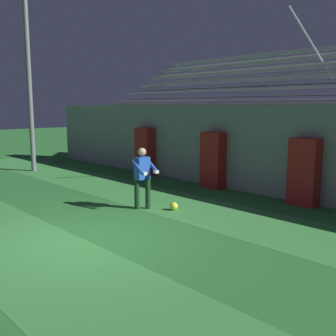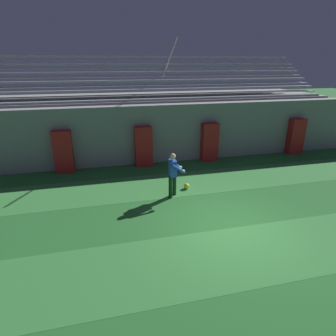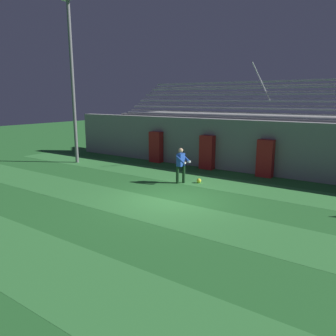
{
  "view_description": "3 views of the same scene",
  "coord_description": "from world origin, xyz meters",
  "px_view_note": "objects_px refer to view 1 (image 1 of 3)",
  "views": [
    {
      "loc": [
        6.91,
        -4.21,
        2.78
      ],
      "look_at": [
        -0.72,
        2.97,
        1.11
      ],
      "focal_mm": 42.0,
      "sensor_mm": 36.0,
      "label": 1
    },
    {
      "loc": [
        -3.51,
        -6.68,
        4.68
      ],
      "look_at": [
        -1.08,
        3.43,
        0.74
      ],
      "focal_mm": 30.0,
      "sensor_mm": 36.0,
      "label": 2
    },
    {
      "loc": [
        6.93,
        -10.18,
        3.92
      ],
      "look_at": [
        -1.65,
        2.11,
        0.72
      ],
      "focal_mm": 35.0,
      "sensor_mm": 36.0,
      "label": 3
    }
  ],
  "objects_px": {
    "padding_pillar_gate_left": "(213,160)",
    "padding_pillar_gate_right": "(304,172)",
    "soccer_ball": "(174,206)",
    "padding_pillar_far_left": "(145,151)",
    "floodlight_pole": "(26,24)",
    "goalkeeper": "(143,174)"
  },
  "relations": [
    {
      "from": "padding_pillar_gate_left",
      "to": "padding_pillar_gate_right",
      "type": "relative_size",
      "value": 1.0
    },
    {
      "from": "soccer_ball",
      "to": "padding_pillar_gate_left",
      "type": "bearing_deg",
      "value": 111.83
    },
    {
      "from": "padding_pillar_far_left",
      "to": "floodlight_pole",
      "type": "distance_m",
      "value": 7.1
    },
    {
      "from": "padding_pillar_gate_left",
      "to": "soccer_ball",
      "type": "xyz_separation_m",
      "value": [
        1.21,
        -3.02,
        -0.84
      ]
    },
    {
      "from": "padding_pillar_gate_right",
      "to": "floodlight_pole",
      "type": "distance_m",
      "value": 12.37
    },
    {
      "from": "padding_pillar_gate_left",
      "to": "goalkeeper",
      "type": "bearing_deg",
      "value": -81.57
    },
    {
      "from": "floodlight_pole",
      "to": "soccer_ball",
      "type": "bearing_deg",
      "value": -0.65
    },
    {
      "from": "floodlight_pole",
      "to": "padding_pillar_gate_right",
      "type": "bearing_deg",
      "value": 15.03
    },
    {
      "from": "padding_pillar_gate_right",
      "to": "soccer_ball",
      "type": "relative_size",
      "value": 8.62
    },
    {
      "from": "padding_pillar_far_left",
      "to": "padding_pillar_gate_right",
      "type": "bearing_deg",
      "value": 0.0
    },
    {
      "from": "padding_pillar_gate_right",
      "to": "padding_pillar_far_left",
      "type": "relative_size",
      "value": 1.0
    },
    {
      "from": "padding_pillar_gate_right",
      "to": "padding_pillar_far_left",
      "type": "height_order",
      "value": "same"
    },
    {
      "from": "padding_pillar_gate_left",
      "to": "padding_pillar_far_left",
      "type": "height_order",
      "value": "same"
    },
    {
      "from": "padding_pillar_gate_left",
      "to": "goalkeeper",
      "type": "distance_m",
      "value": 3.57
    },
    {
      "from": "padding_pillar_gate_left",
      "to": "padding_pillar_far_left",
      "type": "distance_m",
      "value": 3.59
    },
    {
      "from": "floodlight_pole",
      "to": "padding_pillar_gate_left",
      "type": "bearing_deg",
      "value": 21.11
    },
    {
      "from": "soccer_ball",
      "to": "padding_pillar_gate_right",
      "type": "bearing_deg",
      "value": 55.19
    },
    {
      "from": "padding_pillar_gate_right",
      "to": "floodlight_pole",
      "type": "xyz_separation_m",
      "value": [
        -10.88,
        -2.92,
        5.1
      ]
    },
    {
      "from": "padding_pillar_gate_left",
      "to": "goalkeeper",
      "type": "height_order",
      "value": "padding_pillar_gate_left"
    },
    {
      "from": "floodlight_pole",
      "to": "soccer_ball",
      "type": "xyz_separation_m",
      "value": [
        8.78,
        -0.1,
        -5.94
      ]
    },
    {
      "from": "padding_pillar_gate_left",
      "to": "soccer_ball",
      "type": "distance_m",
      "value": 3.36
    },
    {
      "from": "padding_pillar_gate_left",
      "to": "padding_pillar_gate_right",
      "type": "bearing_deg",
      "value": 0.0
    }
  ]
}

